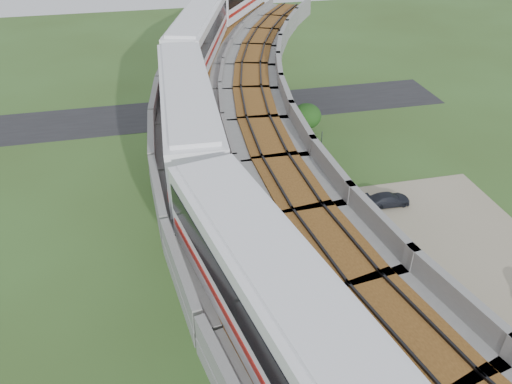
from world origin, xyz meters
TOP-DOWN VIEW (x-y plane):
  - ground at (0.00, 0.00)m, footprint 160.00×160.00m
  - dirt_lot at (14.00, -2.00)m, footprint 18.00×26.00m
  - asphalt_road at (0.00, 30.00)m, footprint 60.00×8.00m
  - viaduct at (3.84, 0.00)m, footprint 19.58×73.98m
  - metro_train at (1.06, 9.21)m, footprint 15.66×60.57m
  - fence at (9.75, 0.00)m, footprint 3.87×38.73m
  - tree_0 at (11.41, 21.92)m, footprint 3.02×3.02m
  - tree_1 at (9.73, 16.07)m, footprint 1.99×1.99m
  - tree_2 at (6.85, 10.87)m, footprint 2.83×2.83m
  - tree_3 at (6.18, 4.82)m, footprint 3.00×3.00m
  - tree_4 at (6.89, -1.99)m, footprint 1.83×1.83m
  - tree_5 at (7.25, -7.64)m, footprint 2.63×2.63m
  - car_white at (13.61, -6.20)m, footprint 1.67×3.64m
  - car_dark at (14.10, 7.97)m, footprint 3.67×1.53m

SIDE VIEW (x-z plane):
  - ground at x=0.00m, z-range 0.00..0.00m
  - asphalt_road at x=0.00m, z-range 0.00..0.03m
  - dirt_lot at x=14.00m, z-range 0.00..0.04m
  - car_dark at x=14.10m, z-range 0.04..1.10m
  - car_white at x=13.61m, z-range 0.04..1.25m
  - fence at x=9.75m, z-range 0.00..1.50m
  - tree_1 at x=9.73m, z-range 0.46..3.08m
  - tree_5 at x=7.25m, z-range 0.36..3.32m
  - tree_0 at x=11.41m, z-range 0.39..3.73m
  - tree_4 at x=6.89m, z-range 0.64..3.52m
  - tree_3 at x=6.18m, z-range 0.43..3.85m
  - tree_2 at x=6.85m, z-range 0.47..3.83m
  - viaduct at x=3.84m, z-range 3.35..14.75m
  - metro_train at x=1.06m, z-range 10.49..14.13m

